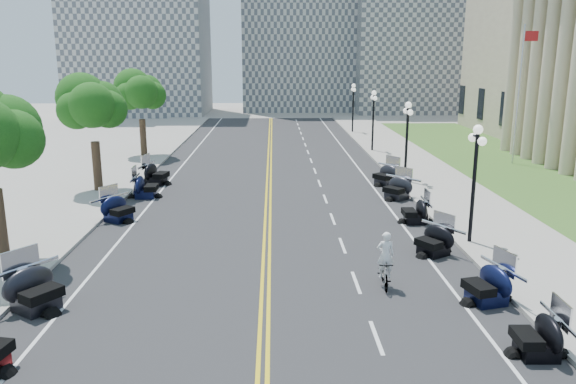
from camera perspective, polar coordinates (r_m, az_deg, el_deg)
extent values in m
plane|color=gray|center=(20.00, -2.30, -9.28)|extent=(160.00, 160.00, 0.00)
cube|color=#333335|center=(29.47, -2.05, -1.71)|extent=(16.00, 90.00, 0.01)
cube|color=yellow|center=(29.47, -2.28, -1.70)|extent=(0.12, 90.00, 0.00)
cube|color=yellow|center=(29.47, -1.82, -1.69)|extent=(0.12, 90.00, 0.00)
cube|color=white|center=(30.09, 10.23, -1.59)|extent=(0.12, 90.00, 0.00)
cube|color=white|center=(30.22, -14.28, -1.73)|extent=(0.12, 90.00, 0.00)
cube|color=white|center=(16.63, 8.97, -14.37)|extent=(0.12, 2.00, 0.00)
cube|color=white|center=(20.20, 6.93, -9.09)|extent=(0.12, 2.00, 0.00)
cube|color=white|center=(23.91, 5.55, -5.42)|extent=(0.12, 2.00, 0.00)
cube|color=white|center=(27.70, 4.56, -2.73)|extent=(0.12, 2.00, 0.00)
cube|color=white|center=(31.54, 3.80, -0.70)|extent=(0.12, 2.00, 0.00)
cube|color=white|center=(35.41, 3.22, 0.89)|extent=(0.12, 2.00, 0.00)
cube|color=white|center=(39.31, 2.75, 2.17)|extent=(0.12, 2.00, 0.00)
cube|color=white|center=(43.23, 2.36, 3.21)|extent=(0.12, 2.00, 0.00)
cube|color=white|center=(47.17, 2.04, 4.08)|extent=(0.12, 2.00, 0.00)
cube|color=white|center=(51.11, 1.76, 4.82)|extent=(0.12, 2.00, 0.00)
cube|color=white|center=(55.06, 1.53, 5.45)|extent=(0.12, 2.00, 0.00)
cube|color=white|center=(59.02, 1.33, 6.00)|extent=(0.12, 2.00, 0.00)
cube|color=white|center=(62.98, 1.15, 6.48)|extent=(0.12, 2.00, 0.00)
cube|color=white|center=(66.95, 0.99, 6.90)|extent=(0.12, 2.00, 0.00)
cube|color=white|center=(70.92, 0.85, 7.27)|extent=(0.12, 2.00, 0.00)
cube|color=#9E9991|center=(31.17, 17.64, -1.37)|extent=(5.00, 90.00, 0.15)
cube|color=#9E9991|center=(31.37, -21.61, -1.60)|extent=(5.00, 90.00, 0.15)
cube|color=#356023|center=(41.02, 23.32, 1.60)|extent=(9.00, 60.00, 0.10)
cube|color=gray|center=(82.66, -14.94, 16.74)|extent=(18.00, 14.00, 26.00)
cube|color=gray|center=(86.82, 0.99, 18.33)|extent=(16.00, 12.00, 30.00)
cube|color=gray|center=(86.27, 13.55, 15.34)|extent=(20.00, 14.00, 22.00)
imported|color=#A51414|center=(19.80, 9.79, -8.16)|extent=(0.60, 1.69, 1.00)
imported|color=silver|center=(19.35, 9.94, -4.51)|extent=(0.60, 0.40, 1.65)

